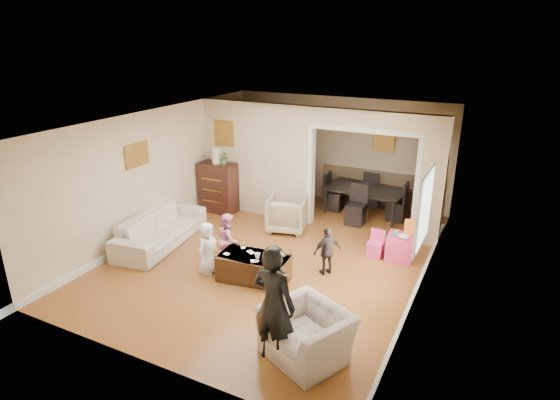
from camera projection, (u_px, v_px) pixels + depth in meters
The scene contains 27 objects.
floor at pixel (275, 254), 8.88m from camera, with size 7.00×7.00×0.00m, color #AB622C.
partition_left at pixel (258, 159), 10.53m from camera, with size 2.75×0.18×2.60m, color beige.
partition_right at pixel (431, 182), 8.91m from camera, with size 0.55×0.18×2.60m, color beige.
partition_header at pixel (366, 119), 9.10m from camera, with size 2.22×0.18×0.35m, color beige.
window_pane at pixel (425, 209), 6.87m from camera, with size 0.03×0.95×1.10m, color white.
framed_art_partition at pixel (224, 133), 10.60m from camera, with size 0.45×0.03×0.55m, color brown.
framed_art_sofa_wall at pixel (137, 155), 8.90m from camera, with size 0.03×0.55×0.40m, color brown.
framed_art_alcove at pixel (384, 139), 10.73m from camera, with size 0.45×0.03×0.55m, color brown.
sofa at pixel (161, 229), 9.21m from camera, with size 2.24×0.88×0.66m, color beige.
armchair_back at pixel (287, 214), 9.85m from camera, with size 0.78×0.81×0.73m, color tan.
armchair_front at pixel (307, 334), 5.97m from camera, with size 1.05×0.91×0.68m, color beige.
dresser at pixel (218, 187), 10.85m from camera, with size 0.86×0.48×1.19m, color #371410.
table_lamp at pixel (217, 156), 10.59m from camera, with size 0.22×0.22×0.36m, color beige.
potted_plant at pixel (224, 158), 10.51m from camera, with size 0.28×0.24×0.31m, color #447534.
coffee_table at pixel (254, 268), 7.90m from camera, with size 1.20×0.60×0.45m, color #392212.
coffee_cup at pixel (257, 256), 7.72m from camera, with size 0.10×0.10×0.09m, color white.
play_table at pixel (400, 247), 8.64m from camera, with size 0.49×0.49×0.48m, color #D93970.
cereal_box at pixel (410, 227), 8.54m from camera, with size 0.20×0.07×0.30m, color yellow.
cyan_cup at pixel (396, 233), 8.54m from camera, with size 0.08×0.08×0.08m, color #27BBC7.
toy_block at pixel (397, 231), 8.70m from camera, with size 0.08×0.06×0.05m, color red.
play_bowl at pixel (403, 237), 8.42m from camera, with size 0.21×0.21×0.05m, color silver.
dining_table at pixel (364, 202), 10.72m from camera, with size 1.83×1.02×0.64m, color black.
adult_person at pixel (274, 305), 5.75m from camera, with size 0.60×0.39×1.64m, color black.
child_kneel_a at pixel (207, 248), 8.05m from camera, with size 0.46×0.30×0.95m, color white.
child_kneel_b at pixel (229, 239), 8.35m from camera, with size 0.48×0.37×0.99m, color pink.
child_toddler at pixel (327, 251), 8.01m from camera, with size 0.52×0.22×0.88m, color black.
craft_papers at pixel (252, 256), 7.83m from camera, with size 0.95×0.49×0.00m.
Camera 1 is at (3.66, -7.10, 4.03)m, focal length 29.44 mm.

